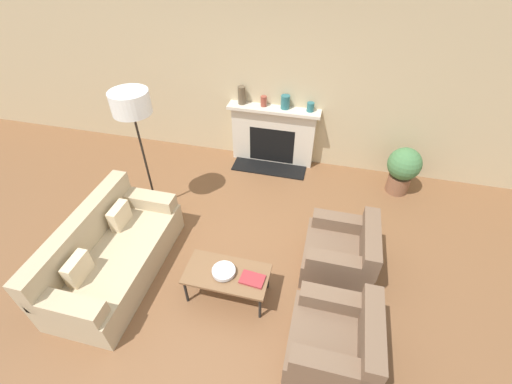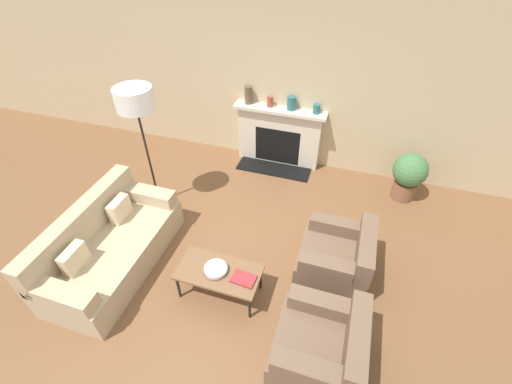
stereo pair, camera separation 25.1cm
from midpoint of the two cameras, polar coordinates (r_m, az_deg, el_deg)
ground_plane at (r=4.34m, az=-3.56°, el=-14.23°), size 18.00×18.00×0.00m
wall_back at (r=5.59m, az=6.32°, el=18.23°), size 18.00×0.06×2.90m
fireplace at (r=5.89m, az=5.04°, el=9.15°), size 1.51×0.59×1.02m
couch at (r=4.56m, az=-21.82°, el=-8.50°), size 0.89×1.86×0.83m
armchair_near at (r=3.67m, az=12.98°, el=-23.92°), size 0.82×0.84×0.72m
armchair_far at (r=4.31m, az=15.03°, el=-10.57°), size 0.82×0.84×0.72m
coffee_table at (r=3.94m, az=-4.35°, el=-13.38°), size 0.94×0.48×0.39m
bowl at (r=3.89m, az=-4.79°, el=-12.76°), size 0.26×0.26×0.06m
book at (r=3.83m, az=-0.19°, el=-14.30°), size 0.28×0.20×0.02m
floor_lamp at (r=4.59m, az=-17.90°, el=13.56°), size 0.48×0.48×1.83m
mantel_vase_left at (r=5.72m, az=0.04°, el=15.86°), size 0.12×0.12×0.29m
mantel_vase_center_left at (r=5.65m, az=3.67°, el=14.79°), size 0.10×0.10×0.16m
mantel_vase_center_right at (r=5.58m, az=7.27°, el=14.47°), size 0.14×0.14×0.22m
mantel_vase_right at (r=5.55m, az=11.38°, el=13.42°), size 0.11×0.11×0.14m
potted_plant at (r=5.63m, az=25.30°, el=2.66°), size 0.50×0.50×0.77m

